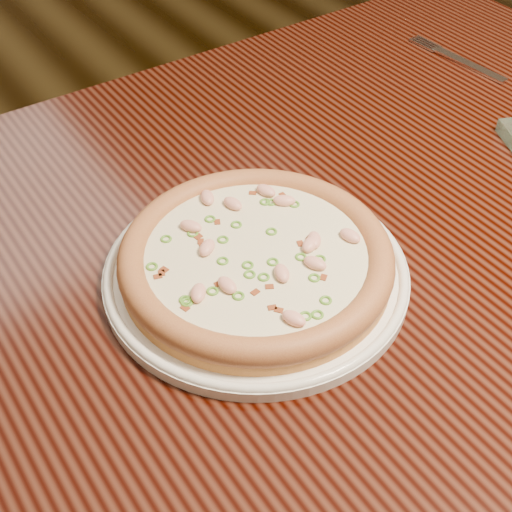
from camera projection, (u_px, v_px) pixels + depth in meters
ground at (72, 311)px, 1.71m from camera, size 9.00×9.00×0.00m
hero_table at (314, 273)px, 0.87m from camera, size 1.20×0.80×0.75m
plate at (256, 271)px, 0.72m from camera, size 0.31×0.31×0.02m
pizza at (256, 258)px, 0.71m from camera, size 0.27×0.27×0.03m
fork at (460, 60)px, 1.06m from camera, size 0.03×0.18×0.00m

